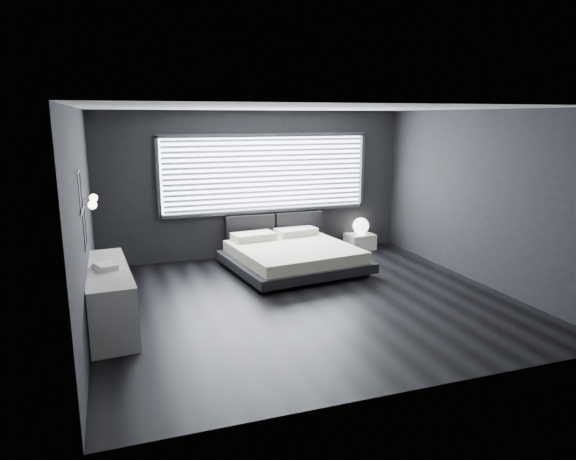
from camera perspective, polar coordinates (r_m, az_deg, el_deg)
name	(u,v)px	position (r m, az deg, el deg)	size (l,w,h in m)	color
room	(307,208)	(7.37, 2.16, 2.44)	(6.04, 6.00, 2.80)	black
window	(267,174)	(9.93, -2.40, 6.28)	(4.14, 0.09, 1.52)	white
headboard	(275,226)	(10.08, -1.48, 0.40)	(1.96, 0.16, 0.52)	black
sconce_near	(92,205)	(6.90, -20.94, 2.61)	(0.18, 0.11, 0.11)	silver
sconce_far	(93,198)	(7.50, -20.82, 3.35)	(0.18, 0.11, 0.11)	silver
wall_art_upper	(80,192)	(6.28, -22.10, 3.92)	(0.01, 0.48, 0.48)	#47474C
wall_art_lower	(85,228)	(6.60, -21.66, 0.19)	(0.01, 0.48, 0.48)	#47474C
bed	(293,255)	(9.17, 0.52, -2.81)	(2.45, 2.37, 0.57)	black
nightstand	(360,241)	(10.71, 7.98, -1.26)	(0.54, 0.45, 0.32)	white
orb_lamp	(361,226)	(10.67, 8.09, 0.47)	(0.33, 0.33, 0.33)	white
dresser	(108,297)	(7.11, -19.34, -7.02)	(0.69, 2.01, 0.79)	white
book_stack	(105,266)	(6.93, -19.65, -3.82)	(0.34, 0.40, 0.07)	white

